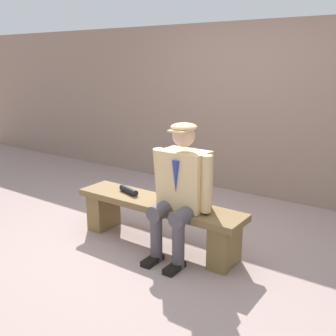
{
  "coord_description": "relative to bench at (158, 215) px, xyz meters",
  "views": [
    {
      "loc": [
        -2.16,
        2.91,
        1.78
      ],
      "look_at": [
        -0.12,
        0.0,
        0.81
      ],
      "focal_mm": 42.19,
      "sensor_mm": 36.0,
      "label": 1
    }
  ],
  "objects": [
    {
      "name": "rolled_magazine",
      "position": [
        0.38,
        -0.01,
        0.18
      ],
      "size": [
        0.27,
        0.14,
        0.06
      ],
      "primitive_type": "cylinder",
      "rotation": [
        0.0,
        1.57,
        -0.3
      ],
      "color": "black",
      "rests_on": "bench"
    },
    {
      "name": "bench",
      "position": [
        0.0,
        0.0,
        0.0
      ],
      "size": [
        1.79,
        0.39,
        0.46
      ],
      "color": "brown",
      "rests_on": "ground"
    },
    {
      "name": "seated_man",
      "position": [
        -0.31,
        0.06,
        0.38
      ],
      "size": [
        0.6,
        0.6,
        1.25
      ],
      "color": "#D7B57F",
      "rests_on": "ground"
    },
    {
      "name": "ground_plane",
      "position": [
        0.0,
        0.0,
        -0.31
      ],
      "size": [
        30.0,
        30.0,
        0.0
      ],
      "primitive_type": "plane",
      "color": "gray"
    },
    {
      "name": "stadium_wall",
      "position": [
        0.0,
        -2.1,
        0.83
      ],
      "size": [
        12.0,
        0.24,
        2.28
      ],
      "primitive_type": "cube",
      "color": "gray",
      "rests_on": "ground"
    }
  ]
}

